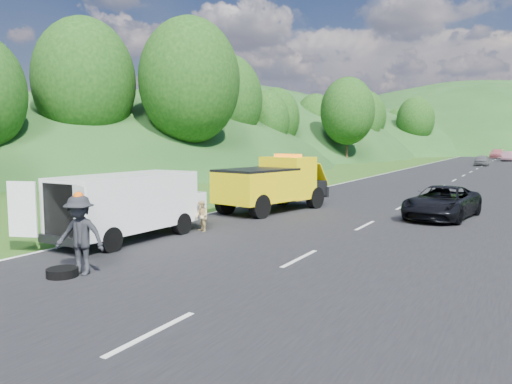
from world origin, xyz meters
The scene contains 14 objects.
ground centered at (0.00, 0.00, 0.00)m, with size 320.00×320.00×0.00m, color #38661E.
road_surface centered at (3.00, 40.00, 0.01)m, with size 14.00×200.00×0.02m, color black.
tree_line_left centered at (-19.00, 60.00, 0.00)m, with size 14.00×140.00×14.00m, color #2E5D1B, non-canonical shape.
tow_truck centered at (-1.81, 5.81, 1.26)m, with size 3.29×6.29×2.57m.
white_van centered at (-2.89, -2.20, 1.21)m, with size 3.30×6.09×2.14m.
woman centered at (-3.30, 0.36, 0.00)m, with size 0.63×0.46×1.73m, color silver.
child centered at (-1.63, -0.03, 0.00)m, with size 0.54×0.42×1.10m, color tan.
worker centered at (-0.91, -6.02, 0.00)m, with size 1.24×0.71×1.91m, color black.
suitcase centered at (-3.95, 0.83, 0.26)m, with size 0.32×0.18×0.52m, color #645C4B.
spare_tire centered at (-1.16, -6.36, 0.00)m, with size 0.73×0.73×0.20m, color black.
passing_suv centered at (5.24, 7.25, 0.00)m, with size 2.20×4.76×1.32m, color black.
dist_car_a centered at (2.84, 53.64, 0.00)m, with size 1.60×3.98×1.35m, color #56575B.
dist_car_b centered at (5.00, 70.20, 0.00)m, with size 1.56×4.48×1.47m, color #674451.
dist_car_c centered at (2.82, 82.78, 0.00)m, with size 2.22×5.46×1.58m, color #A9545A.
Camera 1 is at (8.42, -14.17, 3.24)m, focal length 35.00 mm.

